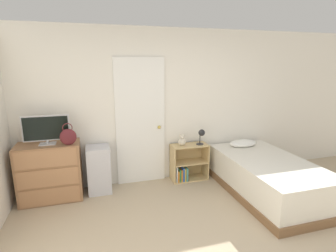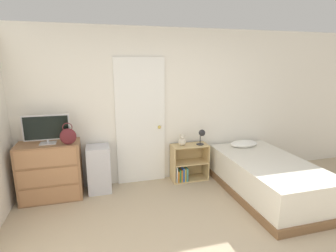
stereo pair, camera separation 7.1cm
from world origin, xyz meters
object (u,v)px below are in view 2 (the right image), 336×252
tv (47,129)px  handbag (68,136)px  storage_bin (99,169)px  teddy_bear (182,141)px  bed (267,177)px  dresser (51,171)px  bookshelf (187,165)px  desk_lamp (202,134)px

tv → handbag: bearing=-22.6°
tv → storage_bin: (0.68, 0.06, -0.71)m
handbag → storage_bin: 0.75m
storage_bin → teddy_bear: teddy_bear is taller
bed → tv: bearing=166.9°
dresser → tv: bearing=-61.3°
dresser → handbag: size_ratio=2.73×
dresser → storage_bin: size_ratio=1.17×
dresser → bed: (3.19, -0.76, -0.15)m
dresser → bed: bearing=-13.4°
tv → teddy_bear: bearing=2.5°
tv → bookshelf: tv is taller
tv → handbag: size_ratio=1.97×
bookshelf → teddy_bear: teddy_bear is taller
bookshelf → teddy_bear: 0.46m
storage_bin → desk_lamp: bearing=-0.7°
storage_bin → desk_lamp: desk_lamp is taller
dresser → storage_bin: 0.69m
dresser → desk_lamp: size_ratio=3.25×
storage_bin → teddy_bear: bearing=1.1°
bed → bookshelf: bearing=140.6°
storage_bin → bed: bearing=-17.9°
dresser → bookshelf: size_ratio=1.38×
handbag → storage_bin: (0.39, 0.19, -0.61)m
dresser → desk_lamp: bearing=0.6°
tv → bookshelf: size_ratio=1.00×
tv → bookshelf: (2.16, 0.10, -0.82)m
tv → storage_bin: bearing=5.3°
dresser → tv: tv is taller
dresser → desk_lamp: (2.41, 0.03, 0.38)m
tv → bed: tv is taller
bookshelf → desk_lamp: 0.61m
handbag → teddy_bear: 1.81m
bookshelf → bed: (1.02, -0.84, 0.02)m
handbag → bookshelf: size_ratio=0.51×
handbag → teddy_bear: bearing=6.8°
tv → desk_lamp: tv is taller
handbag → bed: bearing=-12.1°
storage_bin → bed: storage_bin is taller
bookshelf → desk_lamp: (0.24, -0.05, 0.55)m
desk_lamp → bed: 1.23m
bed → desk_lamp: bearing=134.7°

